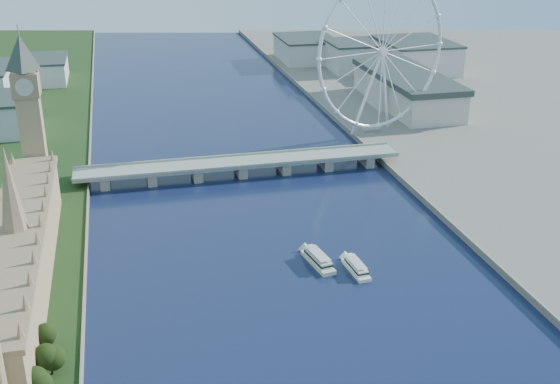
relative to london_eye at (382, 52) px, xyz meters
name	(u,v)px	position (x,y,z in m)	size (l,w,h in m)	color
parliament_range	(20,257)	(-247.98, -185.08, -49.04)	(24.00, 200.00, 70.00)	tan
big_ben	(28,99)	(-247.98, -77.08, -0.95)	(20.02, 20.02, 110.00)	tan
westminster_bridge	(241,165)	(-119.98, -55.08, -60.89)	(220.00, 22.00, 9.50)	gray
london_eye	(382,52)	(0.00, 0.00, 0.00)	(113.60, 39.12, 124.30)	silver
county_hall	(405,108)	(55.02, 74.92, -67.52)	(54.00, 144.00, 35.00)	beige
city_skyline	(232,67)	(-80.75, 205.00, -50.56)	(505.00, 280.00, 32.00)	beige
tour_boat_near	(318,264)	(-104.83, -190.71, -67.52)	(7.74, 30.28, 6.69)	beige
tour_boat_far	(356,271)	(-88.49, -202.49, -67.52)	(6.92, 27.23, 5.99)	white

